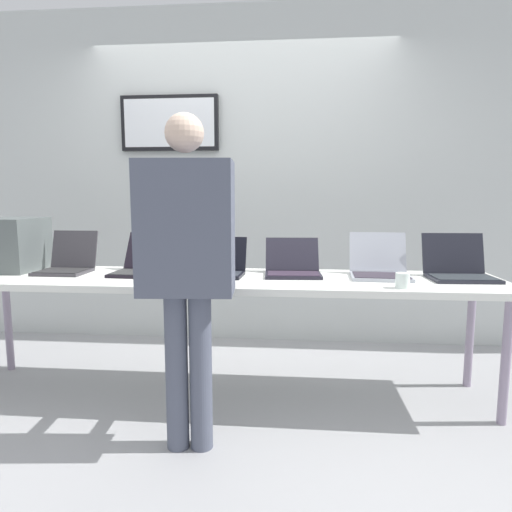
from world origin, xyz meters
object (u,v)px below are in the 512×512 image
laptop_station_4 (379,267)px  person (187,253)px  laptop_station_5 (459,268)px  laptop_station_2 (220,266)px  laptop_station_0 (67,263)px  laptop_station_3 (293,267)px  equipment_box (10,244)px  coffee_mug (403,281)px  laptop_station_1 (144,264)px  workbench (222,284)px

laptop_station_4 → person: 1.27m
laptop_station_5 → person: person is taller
laptop_station_5 → laptop_station_2: bearing=-179.5°
laptop_station_0 → laptop_station_2: laptop_station_0 is taller
laptop_station_3 → person: size_ratio=0.23×
equipment_box → laptop_station_5: size_ratio=1.05×
equipment_box → laptop_station_2: (1.44, -0.06, -0.12)m
coffee_mug → laptop_station_3: bearing=148.5°
laptop_station_0 → laptop_station_4: same height
person → coffee_mug: person is taller
laptop_station_5 → coffee_mug: laptop_station_5 is taller
laptop_station_1 → laptop_station_3: bearing=1.4°
laptop_station_1 → laptop_station_2: bearing=-2.6°
workbench → laptop_station_2: 0.12m
laptop_station_3 → coffee_mug: laptop_station_3 is taller
equipment_box → laptop_station_3: equipment_box is taller
person → laptop_station_1: bearing=123.1°
laptop_station_5 → laptop_station_4: bearing=177.0°
coffee_mug → laptop_station_4: bearing=99.4°
workbench → laptop_station_4: 0.99m
laptop_station_4 → laptop_station_5: laptop_station_5 is taller
laptop_station_5 → coffee_mug: (-0.41, -0.33, -0.02)m
laptop_station_5 → workbench: bearing=-176.8°
laptop_station_4 → equipment_box: bearing=179.4°
laptop_station_4 → laptop_station_5: bearing=-3.0°
laptop_station_3 → laptop_station_5: (1.00, -0.03, 0.01)m
laptop_station_2 → coffee_mug: bearing=-16.8°
coffee_mug → laptop_station_2: bearing=163.2°
equipment_box → laptop_station_2: 1.44m
laptop_station_2 → laptop_station_1: bearing=177.4°
person → laptop_station_4: bearing=35.2°
laptop_station_3 → laptop_station_0: bearing=-179.1°
equipment_box → laptop_station_0: 0.43m
laptop_station_5 → equipment_box: bearing=179.0°
laptop_station_1 → laptop_station_2: (0.50, -0.02, -0.00)m
laptop_station_0 → coffee_mug: bearing=-9.4°
equipment_box → coffee_mug: (2.49, -0.38, -0.13)m
equipment_box → laptop_station_2: equipment_box is taller
workbench → person: size_ratio=2.09×
laptop_station_0 → laptop_station_5: bearing=-0.2°
laptop_station_3 → person: bearing=-123.9°
laptop_station_2 → laptop_station_3: 0.46m
workbench → laptop_station_5: 1.45m
laptop_station_0 → laptop_station_3: (1.48, 0.02, -0.01)m
workbench → laptop_station_0: bearing=175.0°
person → coffee_mug: (1.09, 0.37, -0.19)m
laptop_station_1 → laptop_station_5: bearing=-0.3°
laptop_station_4 → coffee_mug: 0.36m
laptop_station_4 → person: (-1.03, -0.73, 0.17)m
laptop_station_2 → person: size_ratio=0.20×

